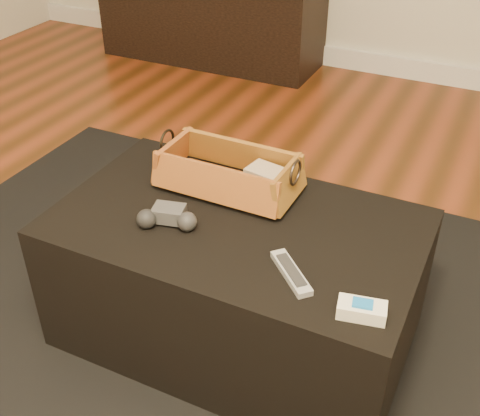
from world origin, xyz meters
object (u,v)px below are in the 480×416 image
at_px(tv_remote, 220,182).
at_px(cream_gadget, 362,310).
at_px(game_controller, 168,218).
at_px(ottoman, 237,280).
at_px(wicker_basket, 229,174).
at_px(silver_remote, 291,272).
at_px(media_cabinet, 211,17).

xyz_separation_m(tv_remote, cream_gadget, (0.52, -0.33, -0.01)).
bearing_deg(game_controller, ottoman, 32.84).
xyz_separation_m(game_controller, cream_gadget, (0.56, -0.11, -0.01)).
height_order(wicker_basket, cream_gadget, wicker_basket).
bearing_deg(game_controller, cream_gadget, -10.73).
height_order(game_controller, cream_gadget, game_controller).
xyz_separation_m(ottoman, wicker_basket, (-0.09, 0.14, 0.26)).
bearing_deg(tv_remote, ottoman, -52.54).
distance_m(game_controller, silver_remote, 0.38).
bearing_deg(cream_gadget, ottoman, 153.10).
relative_size(media_cabinet, wicker_basket, 3.25).
distance_m(tv_remote, wicker_basket, 0.03).
bearing_deg(ottoman, wicker_basket, 123.98).
relative_size(media_cabinet, ottoman, 1.36).
distance_m(ottoman, tv_remote, 0.29).
height_order(ottoman, cream_gadget, cream_gadget).
relative_size(ottoman, silver_remote, 6.79).
xyz_separation_m(game_controller, silver_remote, (0.37, -0.05, -0.02)).
relative_size(ottoman, tv_remote, 4.60).
distance_m(media_cabinet, ottoman, 2.43).
height_order(ottoman, wicker_basket, wicker_basket).
bearing_deg(wicker_basket, media_cabinet, 119.55).
bearing_deg(ottoman, game_controller, -147.16).
relative_size(game_controller, cream_gadget, 1.48).
bearing_deg(wicker_basket, cream_gadget, -34.59).
xyz_separation_m(media_cabinet, silver_remote, (1.43, -2.26, 0.17)).
distance_m(media_cabinet, game_controller, 2.46).
height_order(media_cabinet, wicker_basket, wicker_basket).
distance_m(ottoman, cream_gadget, 0.51).
height_order(tv_remote, game_controller, game_controller).
xyz_separation_m(ottoman, silver_remote, (0.22, -0.15, 0.22)).
bearing_deg(wicker_basket, silver_remote, -42.57).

